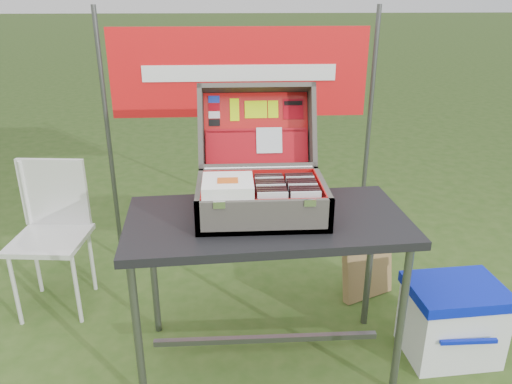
{
  "coord_description": "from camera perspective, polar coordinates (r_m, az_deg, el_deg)",
  "views": [
    {
      "loc": [
        -0.08,
        -2.06,
        1.78
      ],
      "look_at": [
        0.05,
        0.1,
        0.9
      ],
      "focal_mm": 35.0,
      "sensor_mm": 36.0,
      "label": 1
    }
  ],
  "objects": [
    {
      "name": "cd_left_7",
      "position": [
        2.28,
        1.55,
        -0.25
      ],
      "size": [
        0.13,
        0.01,
        0.15
      ],
      "primitive_type": "cube",
      "color": "black",
      "rests_on": "suitcase_liner_floor"
    },
    {
      "name": "cooler_lid",
      "position": [
        2.73,
        21.97,
        -10.43
      ],
      "size": [
        0.49,
        0.39,
        0.06
      ],
      "primitive_type": "cube",
      "rotation": [
        0.0,
        0.0,
        0.07
      ],
      "color": "#0719B5",
      "rests_on": "cooler_body"
    },
    {
      "name": "suitcase_liner_wall_back",
      "position": [
        2.46,
        0.33,
        1.09
      ],
      "size": [
        0.54,
        0.01,
        0.13
      ],
      "primitive_type": "cube",
      "color": "red",
      "rests_on": "suitcase_base_bottom"
    },
    {
      "name": "suitcase_base_wall_front",
      "position": [
        2.11,
        0.99,
        -2.95
      ],
      "size": [
        0.59,
        0.02,
        0.16
      ],
      "primitive_type": "cube",
      "color": "#555149",
      "rests_on": "table_top"
    },
    {
      "name": "lid_sticker_cc_d",
      "position": [
        2.6,
        -4.78,
        7.91
      ],
      "size": [
        0.06,
        0.02,
        0.03
      ],
      "primitive_type": "cube",
      "rotation": [
        -1.95,
        0.0,
        0.0
      ],
      "color": "black",
      "rests_on": "suitcase_lid_liner"
    },
    {
      "name": "suitcase_base_wall_right",
      "position": [
        2.33,
        7.6,
        -0.68
      ],
      "size": [
        0.02,
        0.42,
        0.16
      ],
      "primitive_type": "cube",
      "color": "#555149",
      "rests_on": "table_top"
    },
    {
      "name": "lid_sticker_cc_a",
      "position": [
        2.62,
        -4.83,
        10.51
      ],
      "size": [
        0.06,
        0.02,
        0.03
      ],
      "primitive_type": "cube",
      "rotation": [
        -1.95,
        0.0,
        0.0
      ],
      "color": "#1933B2",
      "rests_on": "suitcase_lid_liner"
    },
    {
      "name": "cd_left_2",
      "position": [
        2.18,
        1.8,
        -1.41
      ],
      "size": [
        0.13,
        0.01,
        0.15
      ],
      "primitive_type": "cube",
      "color": "black",
      "rests_on": "suitcase_liner_floor"
    },
    {
      "name": "cd_left_1",
      "position": [
        2.16,
        1.85,
        -1.66
      ],
      "size": [
        0.13,
        0.01,
        0.15
      ],
      "primitive_type": "cube",
      "color": "black",
      "rests_on": "suitcase_liner_floor"
    },
    {
      "name": "suitcase_base_bottom",
      "position": [
        2.32,
        0.62,
        -2.37
      ],
      "size": [
        0.59,
        0.42,
        0.02
      ],
      "primitive_type": "cube",
      "color": "#555149",
      "rests_on": "table_top"
    },
    {
      "name": "songbook_4",
      "position": [
        2.17,
        -3.24,
        0.71
      ],
      "size": [
        0.22,
        0.22,
        0.0
      ],
      "primitive_type": "cube",
      "color": "white",
      "rests_on": "suitcase_base_wall_front"
    },
    {
      "name": "suitcase_lid_rim_near",
      "position": [
        2.54,
        0.19,
        2.96
      ],
      "size": [
        0.59,
        0.16,
        0.08
      ],
      "primitive_type": "cube",
      "rotation": [
        -1.95,
        0.0,
        0.0
      ],
      "color": "#555149",
      "rests_on": "suitcase_lid_back"
    },
    {
      "name": "songbook_8",
      "position": [
        2.17,
        -3.25,
        1.21
      ],
      "size": [
        0.22,
        0.22,
        0.0
      ],
      "primitive_type": "cube",
      "color": "white",
      "rests_on": "suitcase_base_wall_front"
    },
    {
      "name": "songbook_5",
      "position": [
        2.17,
        -3.24,
        0.84
      ],
      "size": [
        0.22,
        0.22,
        0.0
      ],
      "primitive_type": "cube",
      "color": "white",
      "rests_on": "suitcase_base_wall_front"
    },
    {
      "name": "chair_backrest",
      "position": [
        3.19,
        -22.08,
        -0.05
      ],
      "size": [
        0.4,
        0.07,
        0.42
      ],
      "primitive_type": "cube",
      "rotation": [
        0.0,
        0.0,
        -0.1
      ],
      "color": "silver",
      "rests_on": "chair_seat"
    },
    {
      "name": "banner_post_right",
      "position": [
        3.42,
        12.65,
        5.83
      ],
      "size": [
        0.03,
        0.03,
        1.7
      ],
      "primitive_type": "cylinder",
      "color": "#59595B",
      "rests_on": "ground"
    },
    {
      "name": "cd_left_8",
      "position": [
        2.3,
        1.5,
        -0.03
      ],
      "size": [
        0.13,
        0.01,
        0.15
      ],
      "primitive_type": "cube",
      "color": "silver",
      "rests_on": "suitcase_liner_floor"
    },
    {
      "name": "suitcase_liner_wall_front",
      "position": [
        2.12,
        0.96,
        -2.5
      ],
      "size": [
        0.54,
        0.01,
        0.13
      ],
      "primitive_type": "cube",
      "color": "red",
      "rests_on": "suitcase_base_bottom"
    },
    {
      "name": "suitcase_lid_back",
      "position": [
        2.62,
        0.01,
        7.24
      ],
      "size": [
        0.59,
        0.18,
        0.4
      ],
      "primitive_type": "cube",
      "rotation": [
        -1.95,
        0.0,
        0.0
      ],
      "color": "#555149",
      "rests_on": "suitcase_base_wall_back"
    },
    {
      "name": "suitcase_hinge",
      "position": [
        2.46,
        0.3,
        2.77
      ],
      "size": [
        0.53,
        0.02,
        0.02
      ],
      "primitive_type": "cylinder",
      "rotation": [
        0.0,
        1.57,
        0.0
      ],
      "color": "silver",
      "rests_on": "suitcase_base_wall_back"
    },
    {
      "name": "cooler_handle",
      "position": [
        2.68,
        23.14,
        -15.46
      ],
      "size": [
        0.28,
        0.02,
        0.02
      ],
      "primitive_type": "cube",
      "color": "#0719B5",
      "rests_on": "cooler_body"
    },
    {
      "name": "suitcase_base_wall_left",
      "position": [
        2.29,
        -6.46,
        -1.0
      ],
      "size": [
        0.02,
        0.42,
        0.16
      ],
      "primitive_type": "cube",
      "color": "#555149",
      "rests_on": "table_top"
    },
    {
      "name": "cd_right_7",
      "position": [
        2.3,
        5.08,
        -0.17
      ],
      "size": [
        0.13,
        0.01,
        0.15
      ],
      "primitive_type": "cube",
      "color": "black",
      "rests_on": "suitcase_liner_floor"
    },
    {
      "name": "cd_left_6",
      "position": [
        2.26,
        1.6,
        -0.47
      ],
      "size": [
        0.13,
        0.01,
        0.15
      ],
      "primitive_type": "cube",
      "color": "black",
      "rests_on": "suitcase_liner_floor"
    },
    {
      "name": "table_top",
      "position": [
        2.31,
        1.28,
        -3.36
      ],
      "size": [
        1.33,
        0.72,
        0.04
      ],
      "primitive_type": "cube",
      "rotation": [
        0.0,
        0.0,
        0.06
      ],
      "color": "black",
      "rests_on": "ground"
    },
    {
      "name": "suitcase_latch_left",
      "position": [
        2.07,
        -4.22,
        -1.48
      ],
      "size": [
        0.05,
        0.01,
        0.03
      ],
      "primitive_type": "cube",
      "color": "silver",
      "rests_on": "suitcase_base_wall_front"
    },
    {
      "name": "lid_card_neon_small",
      "position": [
        2.62,
        1.97,
        9.43
      ],
      "size": [
        0.05,
        0.04,
        0.08
      ],
      "primitive_type": "cube",
      "rotation": [
        -1.95,
        0.0,
        0.0
      ],
      "color": "#C2F002",
      "rests_on": "suitcase_lid_liner"
    },
    {
      "name": "suitcase_liner_wall_right",
      "position": [
        2.32,
        7.26,
        -0.42
      ],
      "size": [
        0.01,
        0.37,
        0.13
      ],
      "primitive_type": "cube",
      "color": "red",
      "rests_on": "suitcase_base_bottom"
    },
    {
      "name": "banner",
      "position": [
        3.19,
        -1.9,
        13.46
      ],
      "size": [
        1.6,
        0.02,
        0.55
      ],
      "primitive_type": "cube",
      "color": "red",
      "rests_on": "banner_post_left"
    },
    {
      "name": "table_leg_bl",
      "position": [
        2.76,
        -11.63,
        -8.82
      ],
      "size": [
        0.04,
        0.04,
        0.77
      ],
      "primitive_type": "cylinder",
      "color": "#59595B",
      "rests_on": "ground"
    },
    {
      "name": "cd_left_0",
      "position": [
        2.13,
        1.91,
        -1.91
      ],
      "size": [
        0.13,
        0.01,
        0.15
      ],
      "primitive_type": "cube",
      "color": "silver",
      "rests_on": "suitcase_liner_floor"
    },
    {
      "name": "cd_right_1",
      "position": [
        2.17,
        5.59,
        -1.56
      ],
      "size": [
        0.13,
        0.01,
        0.15
      ],
      "primitive_type": "cube",
      "color": "black",
      "rests_on": "suitcase_liner_floor"
    },
    {
      "name": "table_leg_fl",
      "position": [
        2.33,
        -13.38,
        -15.49
      ],
      "size": [
        0.04,
        0.04,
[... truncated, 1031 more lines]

